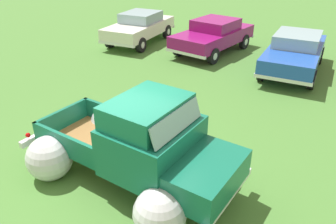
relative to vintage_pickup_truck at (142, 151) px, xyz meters
name	(u,v)px	position (x,y,z in m)	size (l,w,h in m)	color
ground_plane	(129,175)	(-0.39, 0.01, -0.76)	(80.00, 80.00, 0.00)	#477A33
vintage_pickup_truck	(142,151)	(0.00, 0.00, 0.00)	(4.68, 2.88, 1.96)	black
show_car_0	(140,26)	(-6.37, 8.49, 0.02)	(2.32, 4.40, 1.43)	black
show_car_1	(214,35)	(-2.68, 8.97, 0.03)	(2.35, 4.45, 1.43)	black
show_car_2	(295,51)	(0.95, 8.36, 0.03)	(2.25, 4.71, 1.43)	black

